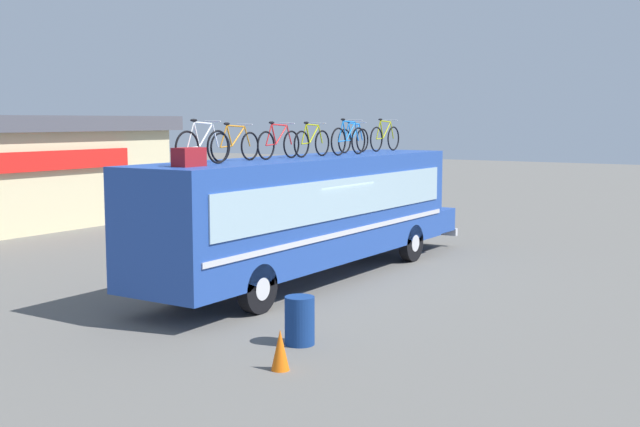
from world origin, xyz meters
name	(u,v)px	position (x,y,z in m)	size (l,w,h in m)	color
ground_plane	(308,280)	(0.00, 0.00, 0.00)	(120.00, 120.00, 0.00)	#605E59
bus	(312,210)	(0.18, 0.00, 1.80)	(12.76, 2.40, 3.15)	#23479E
luggage_bag_1	(189,157)	(-4.69, -0.23, 3.34)	(0.65, 0.38, 0.38)	maroon
rooftop_bicycle_1	(203,146)	(-4.09, -0.09, 3.54)	(1.68, 0.44, 0.95)	black
rooftop_bicycle_2	(235,145)	(-2.65, 0.21, 3.51)	(1.72, 0.44, 0.88)	black
rooftop_bicycle_3	(279,143)	(-1.22, 0.04, 3.52)	(1.72, 0.44, 0.90)	black
rooftop_bicycle_4	(312,142)	(0.14, -0.02, 3.52)	(1.62, 0.44, 0.89)	black
rooftop_bicycle_5	(349,140)	(1.57, -0.25, 3.55)	(1.78, 0.44, 0.97)	black
rooftop_bicycle_6	(354,139)	(2.97, 0.41, 3.53)	(1.70, 0.44, 0.91)	black
rooftop_bicycle_7	(385,138)	(4.40, 0.15, 3.55)	(1.82, 0.44, 0.97)	black
trash_bin	(300,321)	(-4.96, -3.08, 0.44)	(0.55, 0.55, 0.89)	navy
traffic_cone	(280,350)	(-6.37, -3.65, 0.34)	(0.30, 0.30, 0.68)	orange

